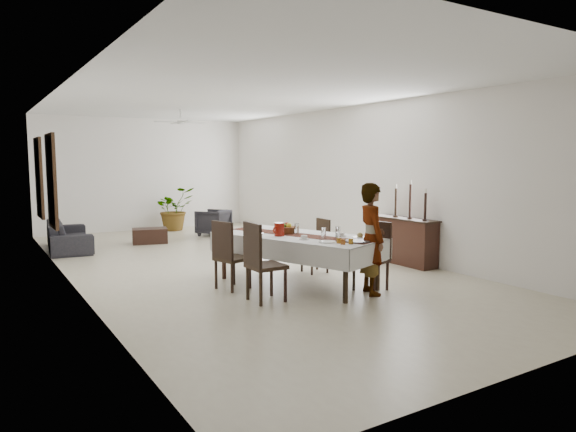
{
  "coord_description": "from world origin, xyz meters",
  "views": [
    {
      "loc": [
        -4.32,
        -8.78,
        2.01
      ],
      "look_at": [
        0.31,
        -1.32,
        1.05
      ],
      "focal_mm": 32.0,
      "sensor_mm": 36.0,
      "label": 1
    }
  ],
  "objects": [
    {
      "name": "red_pitcher",
      "position": [
        -0.18,
        -1.85,
        0.91
      ],
      "size": [
        0.2,
        0.2,
        0.21
      ],
      "primitive_type": "cylinder",
      "rotation": [
        0.0,
        0.0,
        0.35
      ],
      "color": "maroon",
      "rests_on": "tablecloth_top"
    },
    {
      "name": "fruit_basket",
      "position": [
        0.08,
        -1.65,
        0.86
      ],
      "size": [
        0.32,
        0.32,
        0.11
      ],
      "primitive_type": "cylinder",
      "color": "brown",
      "rests_on": "tablecloth_top"
    },
    {
      "name": "candlestick_far_candle",
      "position": [
        2.78,
        -1.37,
        1.49
      ],
      "size": [
        0.03,
        0.03,
        0.08
      ],
      "primitive_type": "cylinder",
      "color": "beige",
      "rests_on": "candlestick_far_shaft"
    },
    {
      "name": "mirror_glass_near",
      "position": [
        -2.92,
        2.2,
        1.6
      ],
      "size": [
        0.01,
        0.9,
        1.7
      ],
      "primitive_type": "cube",
      "color": "white",
      "rests_on": "mirror_frame_near"
    },
    {
      "name": "teacup_right",
      "position": [
        0.64,
        -2.4,
        0.84
      ],
      "size": [
        0.1,
        0.1,
        0.06
      ],
      "primitive_type": "cylinder",
      "color": "silver",
      "rests_on": "saucer_right"
    },
    {
      "name": "chair_left_near_back",
      "position": [
        -1.02,
        -2.52,
        0.83
      ],
      "size": [
        0.05,
        0.48,
        0.62
      ],
      "primitive_type": "cube",
      "rotation": [
        0.0,
        0.0,
        -1.57
      ],
      "color": "black",
      "rests_on": "chair_left_near_seat"
    },
    {
      "name": "mirror_frame_near",
      "position": [
        -2.96,
        2.2,
        1.6
      ],
      "size": [
        0.06,
        1.05,
        1.85
      ],
      "primitive_type": "cube",
      "color": "black",
      "rests_on": "wall_left"
    },
    {
      "name": "chair_right_near_seat",
      "position": [
        0.87,
        -2.85,
        0.47
      ],
      "size": [
        0.55,
        0.55,
        0.05
      ],
      "primitive_type": "cube",
      "rotation": [
        0.0,
        0.0,
        1.83
      ],
      "color": "black",
      "rests_on": "chair_right_near_leg_fl"
    },
    {
      "name": "fan_hub",
      "position": [
        0.0,
        3.0,
        2.9
      ],
      "size": [
        0.16,
        0.16,
        0.08
      ],
      "primitive_type": "cylinder",
      "color": "white",
      "rests_on": "fan_rod"
    },
    {
      "name": "bread_near_right",
      "position": [
        0.77,
        -2.69,
        0.84
      ],
      "size": [
        0.1,
        0.1,
        0.1
      ],
      "primitive_type": "sphere",
      "color": "tan",
      "rests_on": "plate_near_right"
    },
    {
      "name": "fruit_green",
      "position": [
        0.03,
        -1.63,
        0.94
      ],
      "size": [
        0.08,
        0.08,
        0.08
      ],
      "primitive_type": "sphere",
      "color": "#547F26",
      "rests_on": "fruit_basket"
    },
    {
      "name": "tablecloth_drape_far",
      "position": [
        -0.34,
        -0.63,
        0.65
      ],
      "size": [
        1.18,
        0.43,
        0.32
      ],
      "primitive_type": "cube",
      "rotation": [
        0.0,
        0.0,
        0.35
      ],
      "color": "silver",
      "rests_on": "dining_table_top"
    },
    {
      "name": "mirror_frame_far",
      "position": [
        -2.96,
        4.3,
        1.6
      ],
      "size": [
        0.06,
        1.05,
        1.85
      ],
      "primitive_type": "cube",
      "color": "black",
      "rests_on": "wall_left"
    },
    {
      "name": "wall_right",
      "position": [
        3.0,
        0.0,
        1.6
      ],
      "size": [
        0.02,
        12.0,
        3.2
      ],
      "primitive_type": "cube",
      "color": "white",
      "rests_on": "floor"
    },
    {
      "name": "chair_right_far_leg_br",
      "position": [
        0.71,
        -1.16,
        0.2
      ],
      "size": [
        0.04,
        0.04,
        0.4
      ],
      "primitive_type": "cylinder",
      "rotation": [
        0.0,
        0.0,
        -0.02
      ],
      "color": "black",
      "rests_on": "floor"
    },
    {
      "name": "chair_left_near_leg_bl",
      "position": [
        -0.6,
        -2.33,
        0.24
      ],
      "size": [
        0.05,
        0.05,
        0.48
      ],
      "primitive_type": "cylinder",
      "rotation": [
        0.0,
        0.0,
        -0.0
      ],
      "color": "black",
      "rests_on": "floor"
    },
    {
      "name": "sideboard_top",
      "position": [
        2.78,
        -1.61,
        0.88
      ],
      "size": [
        0.42,
        1.5,
        0.03
      ],
      "primitive_type": "cube",
      "color": "black",
      "rests_on": "sideboard_body"
    },
    {
      "name": "chair_left_far_back",
      "position": [
        -1.09,
        -1.69,
        0.79
      ],
      "size": [
        0.17,
        0.45,
        0.58
      ],
      "primitive_type": "cube",
      "rotation": [
        0.0,
        0.0,
        -1.29
      ],
      "color": "black",
      "rests_on": "chair_left_far_seat"
    },
    {
      "name": "candlestick_mid_shaft",
      "position": [
        2.78,
        -1.75,
        1.24
      ],
      "size": [
        0.05,
        0.05,
        0.63
      ],
      "primitive_type": "cylinder",
      "color": "black",
      "rests_on": "candlestick_mid_base"
    },
    {
      "name": "floor",
      "position": [
        0.0,
        0.0,
        0.0
      ],
      "size": [
        6.0,
        12.0,
        0.0
      ],
      "primitive_type": "cube",
      "color": "beige",
      "rests_on": "ground"
    },
    {
      "name": "fan_blade_e",
      "position": [
        0.35,
        3.0,
        2.9
      ],
      "size": [
        0.55,
        0.1,
        0.01
      ],
      "primitive_type": "cube",
      "color": "white",
      "rests_on": "fan_hub"
    },
    {
      "name": "table_leg_bl",
      "position": [
        -0.73,
        -0.93,
        0.37
      ],
      "size": [
        0.1,
        0.1,
        0.74
      ],
      "primitive_type": "cylinder",
      "rotation": [
        0.0,
        0.0,
        0.35
      ],
      "color": "black",
      "rests_on": "floor"
    },
    {
      "name": "saucer_right",
      "position": [
        0.64,
        -2.4,
        0.81
      ],
      "size": [
        0.16,
        0.16,
        0.01
      ],
      "primitive_type": "cylinder",
      "color": "silver",
      "rests_on": "tablecloth_top"
    },
    {
      "name": "wine_glass_mid",
      "position": [
        0.22,
        -2.5,
        0.9
      ],
      "size": [
        0.07,
        0.07,
        0.18
      ],
      "primitive_type": "cylinder",
      "color": "white",
      "rests_on": "tablecloth_top"
    },
    {
      "name": "chair_left_far_leg_fr",
      "position": [
        -1.02,
        -1.86,
        0.23
      ],
      "size": [
        0.06,
        0.06,
        0.45
      ],
      "primitive_type": "cylinder",
      "rotation": [
        0.0,
        0.0,
        0.28
      ],
      "color": "black",
      "rests_on": "floor"
    },
    {
      "name": "candlestick_mid_candle",
      "position": [
        2.78,
        -1.75,
        1.59
      ],
      "size": [
        0.03,
        0.03,
        0.08
      ],
      "primitive_type": "cylinder",
      "color": "beige",
      "rests_on": "candlestick_mid_shaft"
    },
    {
      "name": "mirror_glass_far",
      "position": [
        -2.92,
        4.3,
        1.6
      ],
      "size": [
        0.01,
        0.9,
        1.7
      ],
      "primitive_type": "cube",
      "color": "white",
      "rests_on": "mirror_frame_far"
    },
    {
      "name": "candlestick_near_shaft",
      "position": [
        2.78,
        -2.14,
        1.17
      ],
      "size": [
        0.05,
        0.05,
        0.48
      ],
      "primitive_type": "cylinder",
      "color": "black",
      "rests_on": "candlestick_near_base"
    },
    {
      "name": "candlestick_far_shaft",
      "position": [
        2.78,
        -1.37,
        1.19
      ],
      "size": [
        0.05,
        0.05,
        0.53
      ],
      "primitive_type": "cylinder",
      "color": "black",
      "rests_on": "candlestick_far_base"
    },
    {
      "name": "chair_left_far_leg_fl",
      "position": [
        -1.13,
        -1.5,
        0.23
      ],
      "size": [
        0.06,
        0.06,
        0.45
      ],
      "primitive_type": "cylinder",
      "rotation": [
        0.0,
        0.0,
        0.28
      ],
      "color": "black",
      "rests_on": "floor"
    },
    {
      "name": "tablecloth_drape_near",
      "position": [
        0.58,
        -3.2,
        0.65
      ],
      "size": [
        1.18,
        0.43,
        0.32
      ],
      "primitive_type": "cube",
      "rotation": [
        0.0,
        0.0,
        0.35
      ],
      "color": "white",
      "rests_on": "dining_table_top"
    },
    {
      "name": "chair_right_far_leg_fl",
      "position": [
        1.03,
        -1.5,
        0.2
      ],
      "size": [
        0.04,
        0.04,
        0.4
      ],
      "primitive_type": "cylinder",
      "rotation": [
        0.0,
        0.0,
        -0.02
      ],
      "color": "black",
      "rests_on": "floor"
    },
    {
      "name": "chair_left_near_leg_br",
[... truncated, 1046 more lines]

